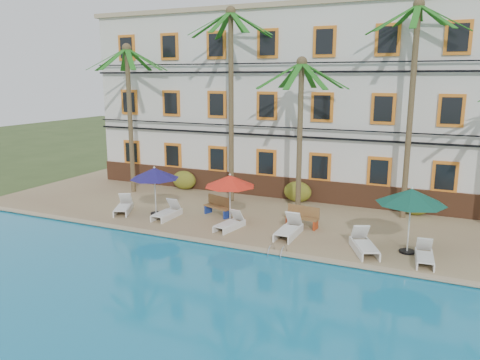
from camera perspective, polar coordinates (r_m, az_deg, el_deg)
The scene contains 24 objects.
ground at distance 19.44m, azimuth -0.17°, elevation -7.85°, with size 100.00×100.00×0.00m, color #384C23.
pool_deck at distance 23.82m, azimuth 4.84°, elevation -3.74°, with size 30.00×12.00×0.25m, color tan.
swimming_pool at distance 13.90m, azimuth -12.73°, elevation -16.40°, with size 26.00×12.00×0.20m, color #167EAC.
pool_coping at distance 18.58m, azimuth -1.33°, elevation -7.91°, with size 30.00×0.35×0.06m, color tan.
hotel_building at distance 27.67m, azimuth 8.55°, elevation 9.45°, with size 25.40×6.44×10.22m.
palm_a at distance 27.09m, azimuth -13.37°, elevation 9.60°, with size 4.40×4.40×8.30m.
palm_b at distance 24.34m, azimuth -1.10°, elevation 11.82°, with size 4.40×4.40×9.94m.
palm_c at distance 22.17m, azimuth 7.37°, elevation 7.97°, with size 4.40×4.40×7.42m.
palm_d at distance 22.58m, azimuth 20.30°, elevation 10.86°, with size 4.40×4.40×9.82m.
shrub_left at distance 27.79m, azimuth -6.82°, elevation -0.01°, with size 1.50×0.90×1.10m, color #295317.
shrub_mid at distance 24.98m, azimuth 7.03°, elevation -1.42°, with size 1.50×0.90×1.10m, color #295317.
shrub_right at distance 23.98m, azimuth 20.59°, elevation -2.73°, with size 1.50×0.90×1.10m, color #295317.
umbrella_blue at distance 22.58m, azimuth -10.38°, elevation 0.77°, with size 2.35×2.35×2.36m.
umbrella_red at distance 20.80m, azimuth -1.24°, elevation -0.14°, with size 2.30×2.30×2.31m.
umbrella_green at distance 18.34m, azimuth 20.16°, elevation -1.92°, with size 2.56×2.56×2.56m.
lounger_a at distance 23.65m, azimuth -14.02°, elevation -3.18°, with size 1.40×1.92×0.86m.
lounger_b at distance 22.30m, azimuth -8.86°, elevation -3.91°, with size 0.65×1.80×0.85m.
lounger_c at distance 20.48m, azimuth -1.24°, elevation -5.29°, with size 0.89×1.76×0.79m.
lounger_d at distance 19.67m, azimuth 5.98°, elevation -5.97°, with size 0.70×1.96×0.92m.
lounger_e at distance 18.44m, azimuth 14.88°, elevation -7.61°, with size 1.45×2.06×0.92m.
lounger_f at distance 18.15m, azimuth 21.58°, elevation -8.55°, with size 0.77×1.73×0.79m.
bench_left at distance 22.40m, azimuth -2.61°, elevation -3.17°, with size 1.57×0.94×0.93m.
bench_right at distance 20.89m, azimuth 7.66°, elevation -4.43°, with size 1.55×0.65×0.93m.
pool_ladder at distance 17.77m, azimuth 4.57°, elevation -9.02°, with size 0.54×0.74×0.74m.
Camera 1 is at (7.57, -16.60, 6.72)m, focal length 35.00 mm.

